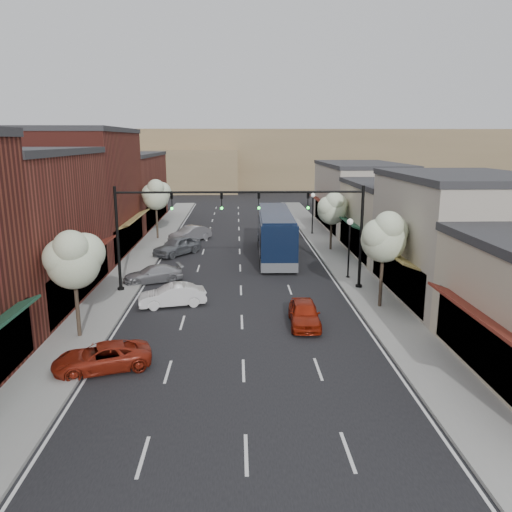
{
  "coord_description": "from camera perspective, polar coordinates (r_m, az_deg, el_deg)",
  "views": [
    {
      "loc": [
        -0.23,
        -24.17,
        9.86
      ],
      "look_at": [
        1.05,
        8.71,
        2.2
      ],
      "focal_mm": 35.0,
      "sensor_mm": 36.0,
      "label": 1
    }
  ],
  "objects": [
    {
      "name": "tree_left_far",
      "position": [
        51.02,
        -11.34,
        6.94
      ],
      "size": [
        2.85,
        2.65,
        6.13
      ],
      "color": "#47382B",
      "rests_on": "ground"
    },
    {
      "name": "sidewalk_left",
      "position": [
        44.53,
        -12.74,
        0.08
      ],
      "size": [
        2.8,
        73.0,
        0.15
      ],
      "primitive_type": "cube",
      "color": "gray",
      "rests_on": "ground"
    },
    {
      "name": "bldg_right_midfar",
      "position": [
        44.92,
        15.91,
        4.03
      ],
      "size": [
        9.14,
        12.1,
        6.4
      ],
      "color": "#B5A790",
      "rests_on": "ground"
    },
    {
      "name": "sidewalk_right",
      "position": [
        44.62,
        8.98,
        0.27
      ],
      "size": [
        2.8,
        73.0,
        0.15
      ],
      "primitive_type": "cube",
      "color": "gray",
      "rests_on": "ground"
    },
    {
      "name": "parked_car_c",
      "position": [
        36.07,
        -11.68,
        -2.04
      ],
      "size": [
        4.51,
        3.02,
        1.21
      ],
      "primitive_type": "imported",
      "rotation": [
        0.0,
        0.0,
        -1.22
      ],
      "color": "#9E9FA3",
      "rests_on": "ground"
    },
    {
      "name": "lamp_post_far",
      "position": [
        53.23,
        6.5,
        5.62
      ],
      "size": [
        0.44,
        0.44,
        4.44
      ],
      "color": "black",
      "rests_on": "ground"
    },
    {
      "name": "hill_far",
      "position": [
        114.24,
        -2.15,
        11.16
      ],
      "size": [
        120.0,
        30.0,
        12.0
      ],
      "primitive_type": "cube",
      "color": "#7A6647",
      "rests_on": "ground"
    },
    {
      "name": "bldg_left_midfar",
      "position": [
        46.55,
        -19.87,
        6.84
      ],
      "size": [
        10.14,
        14.1,
        10.9
      ],
      "color": "maroon",
      "rests_on": "ground"
    },
    {
      "name": "bldg_left_midnear",
      "position": [
        33.66,
        -26.8,
        2.8
      ],
      "size": [
        10.14,
        14.1,
        9.4
      ],
      "color": "maroon",
      "rests_on": "ground"
    },
    {
      "name": "ground",
      "position": [
        26.11,
        -1.57,
        -9.09
      ],
      "size": [
        160.0,
        160.0,
        0.0
      ],
      "primitive_type": "plane",
      "color": "black",
      "rests_on": "ground"
    },
    {
      "name": "bldg_right_far",
      "position": [
        58.21,
        11.73,
        6.72
      ],
      "size": [
        9.14,
        16.1,
        7.4
      ],
      "color": "#A2998B",
      "rests_on": "ground"
    },
    {
      "name": "parked_car_b",
      "position": [
        30.78,
        -9.56,
        -4.47
      ],
      "size": [
        4.25,
        2.27,
        1.33
      ],
      "primitive_type": "imported",
      "rotation": [
        0.0,
        0.0,
        -1.35
      ],
      "color": "silver",
      "rests_on": "ground"
    },
    {
      "name": "coach_bus",
      "position": [
        43.0,
        2.22,
        2.61
      ],
      "size": [
        3.12,
        12.88,
        3.92
      ],
      "rotation": [
        0.0,
        0.0,
        -0.02
      ],
      "color": "black",
      "rests_on": "ground"
    },
    {
      "name": "bldg_left_far",
      "position": [
        62.04,
        -15.38,
        7.37
      ],
      "size": [
        10.14,
        18.1,
        8.4
      ],
      "color": "maroon",
      "rests_on": "ground"
    },
    {
      "name": "signal_mast_left",
      "position": [
        33.04,
        -11.61,
        3.71
      ],
      "size": [
        8.22,
        0.46,
        7.0
      ],
      "color": "black",
      "rests_on": "ground"
    },
    {
      "name": "signal_mast_right",
      "position": [
        33.12,
        8.0,
        3.87
      ],
      "size": [
        8.22,
        0.46,
        7.0
      ],
      "color": "black",
      "rests_on": "ground"
    },
    {
      "name": "tree_left_near",
      "position": [
        26.03,
        -20.11,
        -0.22
      ],
      "size": [
        2.85,
        2.65,
        5.69
      ],
      "color": "#47382B",
      "rests_on": "ground"
    },
    {
      "name": "lamp_post_near",
      "position": [
        36.25,
        10.63,
        1.98
      ],
      "size": [
        0.44,
        0.44,
        4.44
      ],
      "color": "black",
      "rests_on": "ground"
    },
    {
      "name": "red_hatchback",
      "position": [
        27.39,
        5.54,
        -6.54
      ],
      "size": [
        1.77,
        4.05,
        1.36
      ],
      "primitive_type": "imported",
      "rotation": [
        0.0,
        0.0,
        -0.04
      ],
      "color": "maroon",
      "rests_on": "ground"
    },
    {
      "name": "parked_car_e",
      "position": [
        50.14,
        -7.51,
        2.53
      ],
      "size": [
        4.27,
        4.5,
        1.52
      ],
      "primitive_type": "imported",
      "rotation": [
        0.0,
        0.0,
        -0.73
      ],
      "color": "gray",
      "rests_on": "ground"
    },
    {
      "name": "tree_right_far",
      "position": [
        45.32,
        8.74,
        5.51
      ],
      "size": [
        2.85,
        2.65,
        5.43
      ],
      "color": "#47382B",
      "rests_on": "ground"
    },
    {
      "name": "parked_car_a",
      "position": [
        23.28,
        -17.2,
        -11.0
      ],
      "size": [
        4.61,
        3.14,
        1.17
      ],
      "primitive_type": "imported",
      "rotation": [
        0.0,
        0.0,
        -1.26
      ],
      "color": "maroon",
      "rests_on": "ground"
    },
    {
      "name": "curb_right",
      "position": [
        44.37,
        7.21,
        0.26
      ],
      "size": [
        0.25,
        73.0,
        0.17
      ],
      "primitive_type": "cube",
      "color": "gray",
      "rests_on": "ground"
    },
    {
      "name": "tree_right_near",
      "position": [
        29.89,
        14.51,
        2.26
      ],
      "size": [
        2.85,
        2.65,
        5.95
      ],
      "color": "#47382B",
      "rests_on": "ground"
    },
    {
      "name": "parked_car_d",
      "position": [
        44.28,
        -8.99,
        1.16
      ],
      "size": [
        4.4,
        4.99,
        1.63
      ],
      "primitive_type": "imported",
      "rotation": [
        0.0,
        0.0,
        -0.64
      ],
      "color": "slate",
      "rests_on": "ground"
    },
    {
      "name": "bldg_right_midnear",
      "position": [
        33.77,
        22.23,
        1.97
      ],
      "size": [
        9.14,
        12.1,
        7.9
      ],
      "color": "#A2998B",
      "rests_on": "ground"
    },
    {
      "name": "curb_left",
      "position": [
        44.3,
        -10.96,
        0.1
      ],
      "size": [
        0.25,
        73.0,
        0.17
      ],
      "primitive_type": "cube",
      "color": "gray",
      "rests_on": "ground"
    },
    {
      "name": "hill_near",
      "position": [
        105.29,
        -16.05,
        9.42
      ],
      "size": [
        50.0,
        20.0,
        8.0
      ],
      "primitive_type": "cube",
      "color": "#7A6647",
      "rests_on": "ground"
    }
  ]
}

